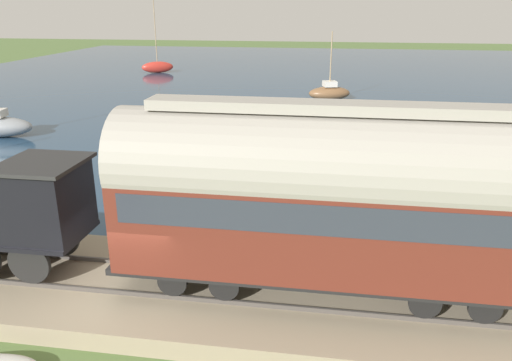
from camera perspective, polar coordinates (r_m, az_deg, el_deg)
ground_plane at (r=13.91m, az=-13.51°, el=-14.13°), size 200.00×200.00×0.00m
harbor_water at (r=54.72m, az=3.83°, el=11.51°), size 80.00×80.00×0.01m
rail_embankment at (r=14.28m, az=-12.62°, el=-11.89°), size 4.84×56.00×0.63m
steam_locomotive at (r=15.10m, az=-26.73°, el=-2.77°), size 2.15×5.71×3.43m
passenger_coach at (r=12.04m, az=8.10°, el=-1.57°), size 2.58×10.63×4.88m
sailboat_red at (r=60.58m, az=-11.19°, el=12.64°), size 2.62×3.73×8.00m
sailboat_brown at (r=42.56m, az=8.38°, el=9.93°), size 2.63×3.82×5.53m
rowboat_mid_harbor at (r=25.55m, az=22.33°, el=1.33°), size 1.13×2.08×0.48m
rowboat_far_out at (r=24.67m, az=-4.81°, el=2.25°), size 1.47×2.63×0.56m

